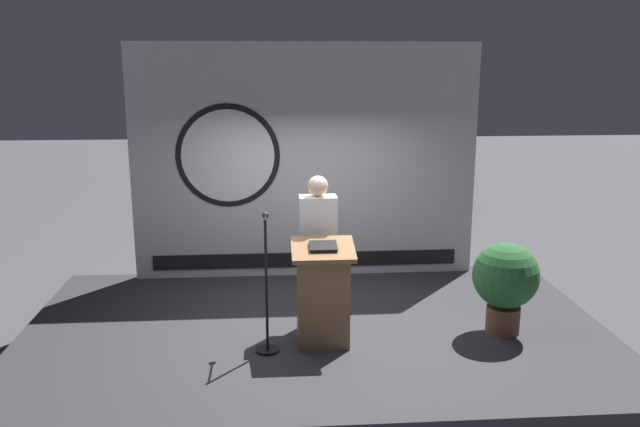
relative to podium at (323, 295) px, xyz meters
name	(u,v)px	position (x,y,z in m)	size (l,w,h in m)	color
ground_plane	(315,352)	(-0.05, 0.42, -0.83)	(40.00, 40.00, 0.00)	#4C4C51
stage_platform	(315,340)	(-0.05, 0.42, -0.68)	(6.40, 4.00, 0.30)	#333338
banner_display	(302,163)	(-0.09, 2.27, 1.01)	(4.57, 0.12, 3.10)	silver
podium	(323,295)	(0.00, 0.00, 0.00)	(0.64, 0.50, 1.10)	olive
speaker_person	(318,251)	(-0.02, 0.48, 0.33)	(0.40, 0.26, 1.69)	black
microphone_stand	(267,305)	(-0.57, -0.09, -0.05)	(0.24, 0.55, 1.38)	black
potted_plant	(505,280)	(1.96, 0.13, 0.07)	(0.70, 0.70, 1.00)	brown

